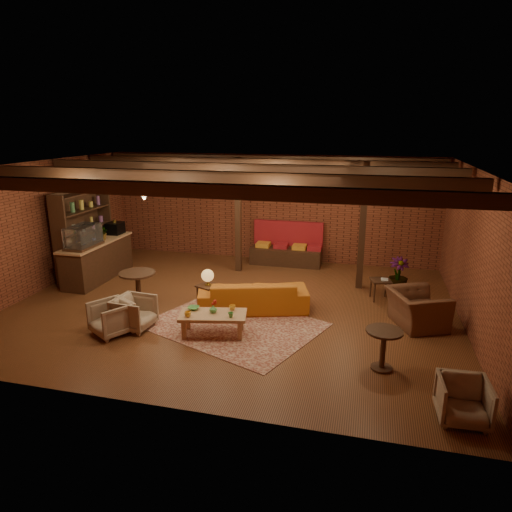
% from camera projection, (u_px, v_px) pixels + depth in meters
% --- Properties ---
extents(floor, '(10.00, 10.00, 0.00)m').
position_uv_depth(floor, '(232.00, 306.00, 10.57)').
color(floor, '#3C210F').
rests_on(floor, ground).
extents(ceiling, '(10.00, 8.00, 0.02)m').
position_uv_depth(ceiling, '(230.00, 166.00, 9.68)').
color(ceiling, black).
rests_on(ceiling, wall_back).
extents(wall_back, '(10.00, 0.02, 3.20)m').
position_uv_depth(wall_back, '(270.00, 208.00, 13.85)').
color(wall_back, brown).
rests_on(wall_back, ground).
extents(wall_front, '(10.00, 0.02, 3.20)m').
position_uv_depth(wall_front, '(148.00, 306.00, 6.40)').
color(wall_front, brown).
rests_on(wall_front, ground).
extents(wall_left, '(0.02, 8.00, 3.20)m').
position_uv_depth(wall_left, '(39.00, 227.00, 11.30)').
color(wall_left, brown).
rests_on(wall_left, ground).
extents(wall_right, '(0.02, 8.00, 3.20)m').
position_uv_depth(wall_right, '(475.00, 254.00, 8.95)').
color(wall_right, brown).
rests_on(wall_right, ground).
extents(ceiling_beams, '(9.80, 6.40, 0.22)m').
position_uv_depth(ceiling_beams, '(230.00, 172.00, 9.71)').
color(ceiling_beams, black).
rests_on(ceiling_beams, ceiling).
extents(ceiling_pipe, '(9.60, 0.12, 0.12)m').
position_uv_depth(ceiling_pipe, '(250.00, 175.00, 11.27)').
color(ceiling_pipe, black).
rests_on(ceiling_pipe, ceiling).
extents(post_left, '(0.16, 0.16, 3.20)m').
position_uv_depth(post_left, '(238.00, 216.00, 12.69)').
color(post_left, black).
rests_on(post_left, ground).
extents(post_right, '(0.16, 0.16, 3.20)m').
position_uv_depth(post_right, '(363.00, 227.00, 11.33)').
color(post_right, black).
rests_on(post_right, ground).
extents(service_counter, '(0.80, 2.50, 1.60)m').
position_uv_depth(service_counter, '(97.00, 250.00, 12.24)').
color(service_counter, black).
rests_on(service_counter, ground).
extents(plant_counter, '(0.35, 0.39, 0.30)m').
position_uv_depth(plant_counter, '(103.00, 233.00, 12.29)').
color(plant_counter, '#337F33').
rests_on(plant_counter, service_counter).
extents(shelving_hutch, '(0.52, 2.00, 2.40)m').
position_uv_depth(shelving_hutch, '(84.00, 234.00, 12.32)').
color(shelving_hutch, black).
rests_on(shelving_hutch, ground).
extents(banquette, '(2.10, 0.70, 1.00)m').
position_uv_depth(banquette, '(286.00, 248.00, 13.60)').
color(banquette, maroon).
rests_on(banquette, ground).
extents(service_sign, '(0.86, 0.06, 0.30)m').
position_uv_depth(service_sign, '(284.00, 188.00, 12.66)').
color(service_sign, orange).
rests_on(service_sign, ceiling).
extents(ceiling_spotlights, '(6.40, 4.40, 0.28)m').
position_uv_depth(ceiling_spotlights, '(230.00, 182.00, 9.77)').
color(ceiling_spotlights, black).
rests_on(ceiling_spotlights, ceiling).
extents(rug, '(4.03, 3.60, 0.01)m').
position_uv_depth(rug, '(234.00, 325.00, 9.57)').
color(rug, maroon).
rests_on(rug, floor).
extents(sofa, '(2.61, 1.64, 0.71)m').
position_uv_depth(sofa, '(253.00, 295.00, 10.27)').
color(sofa, '#AD5718').
rests_on(sofa, floor).
extents(coffee_table, '(1.42, 0.92, 0.70)m').
position_uv_depth(coffee_table, '(212.00, 316.00, 9.04)').
color(coffee_table, '#9D7649').
rests_on(coffee_table, floor).
extents(side_table_lamp, '(0.56, 0.56, 0.90)m').
position_uv_depth(side_table_lamp, '(208.00, 278.00, 10.35)').
color(side_table_lamp, black).
rests_on(side_table_lamp, floor).
extents(round_table_left, '(0.81, 0.81, 0.85)m').
position_uv_depth(round_table_left, '(138.00, 284.00, 10.34)').
color(round_table_left, black).
rests_on(round_table_left, floor).
extents(armchair_a, '(0.74, 0.78, 0.75)m').
position_uv_depth(armchair_a, '(134.00, 311.00, 9.34)').
color(armchair_a, tan).
rests_on(armchair_a, floor).
extents(armchair_b, '(0.97, 0.95, 0.74)m').
position_uv_depth(armchair_b, '(111.00, 316.00, 9.09)').
color(armchair_b, tan).
rests_on(armchair_b, floor).
extents(armchair_right, '(1.13, 1.35, 1.00)m').
position_uv_depth(armchair_right, '(417.00, 303.00, 9.42)').
color(armchair_right, brown).
rests_on(armchair_right, floor).
extents(side_table_book, '(0.55, 0.55, 0.52)m').
position_uv_depth(side_table_book, '(381.00, 281.00, 10.85)').
color(side_table_book, black).
rests_on(side_table_book, floor).
extents(round_table_right, '(0.62, 0.62, 0.73)m').
position_uv_depth(round_table_right, '(383.00, 343.00, 7.73)').
color(round_table_right, black).
rests_on(round_table_right, floor).
extents(armchair_far, '(0.71, 0.66, 0.70)m').
position_uv_depth(armchair_far, '(464.00, 399.00, 6.41)').
color(armchair_far, tan).
rests_on(armchair_far, floor).
extents(plant_tall, '(1.79, 1.79, 2.62)m').
position_uv_depth(plant_tall, '(401.00, 241.00, 11.14)').
color(plant_tall, '#4C7F4C').
rests_on(plant_tall, floor).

